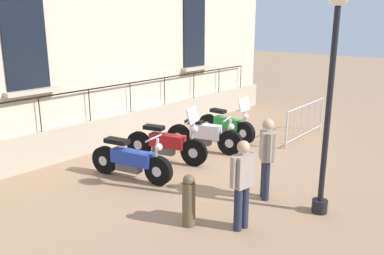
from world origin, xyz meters
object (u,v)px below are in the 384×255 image
(motorcycle_red, at_px, (167,144))
(motorcycle_green, at_px, (227,126))
(pedestrian_standing, at_px, (266,155))
(bollard, at_px, (189,200))
(pedestrian_walking, at_px, (242,181))
(lamppost, at_px, (331,78))
(crowd_barrier, at_px, (305,120))
(motorcycle_blue, at_px, (131,161))
(motorcycle_white, at_px, (204,136))

(motorcycle_red, bearing_deg, motorcycle_green, 89.64)
(pedestrian_standing, bearing_deg, bollard, -103.07)
(bollard, distance_m, pedestrian_walking, 0.97)
(motorcycle_red, bearing_deg, pedestrian_walking, -25.37)
(motorcycle_red, relative_size, lamppost, 0.54)
(motorcycle_red, height_order, lamppost, lamppost)
(motorcycle_green, height_order, bollard, motorcycle_green)
(motorcycle_red, distance_m, crowd_barrier, 4.34)
(motorcycle_blue, xyz_separation_m, crowd_barrier, (1.51, 5.30, 0.16))
(motorcycle_red, distance_m, motorcycle_green, 2.45)
(motorcycle_white, relative_size, pedestrian_walking, 1.33)
(motorcycle_white, height_order, pedestrian_walking, pedestrian_walking)
(lamppost, distance_m, pedestrian_walking, 2.27)
(motorcycle_blue, distance_m, motorcycle_red, 1.32)
(lamppost, bearing_deg, pedestrian_walking, -117.41)
(motorcycle_red, height_order, pedestrian_standing, pedestrian_standing)
(motorcycle_white, relative_size, pedestrian_standing, 1.28)
(pedestrian_walking, bearing_deg, motorcycle_blue, 175.61)
(bollard, bearing_deg, motorcycle_red, 141.10)
(motorcycle_red, bearing_deg, crowd_barrier, 66.97)
(motorcycle_blue, height_order, lamppost, lamppost)
(motorcycle_white, xyz_separation_m, crowd_barrier, (1.50, 2.77, 0.16))
(lamppost, xyz_separation_m, pedestrian_walking, (-0.75, -1.44, -1.59))
(motorcycle_blue, bearing_deg, motorcycle_white, 89.82)
(motorcycle_green, xyz_separation_m, lamppost, (3.98, -2.55, 2.04))
(motorcycle_white, relative_size, lamppost, 0.52)
(motorcycle_red, distance_m, lamppost, 4.47)
(pedestrian_standing, bearing_deg, motorcycle_blue, -158.89)
(motorcycle_green, relative_size, lamppost, 0.49)
(lamppost, bearing_deg, crowd_barrier, 119.32)
(motorcycle_blue, distance_m, bollard, 2.43)
(lamppost, height_order, bollard, lamppost)
(crowd_barrier, bearing_deg, motorcycle_blue, -105.88)
(pedestrian_standing, xyz_separation_m, pedestrian_walking, (0.32, -1.29, -0.04))
(motorcycle_blue, relative_size, lamppost, 0.51)
(motorcycle_white, height_order, pedestrian_standing, pedestrian_standing)
(motorcycle_white, distance_m, motorcycle_green, 1.24)
(pedestrian_standing, bearing_deg, motorcycle_white, 151.74)
(motorcycle_white, relative_size, crowd_barrier, 0.83)
(motorcycle_white, bearing_deg, motorcycle_blue, -90.18)
(motorcycle_red, height_order, motorcycle_white, motorcycle_red)
(crowd_barrier, relative_size, pedestrian_walking, 1.59)
(bollard, bearing_deg, crowd_barrier, 97.73)
(motorcycle_blue, height_order, motorcycle_white, motorcycle_blue)
(motorcycle_green, height_order, pedestrian_walking, pedestrian_walking)
(crowd_barrier, distance_m, pedestrian_standing, 4.43)
(motorcycle_red, xyz_separation_m, pedestrian_standing, (2.92, -0.25, 0.46))
(crowd_barrier, bearing_deg, motorcycle_white, -118.39)
(bollard, bearing_deg, pedestrian_standing, 76.93)
(motorcycle_blue, relative_size, motorcycle_green, 1.04)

